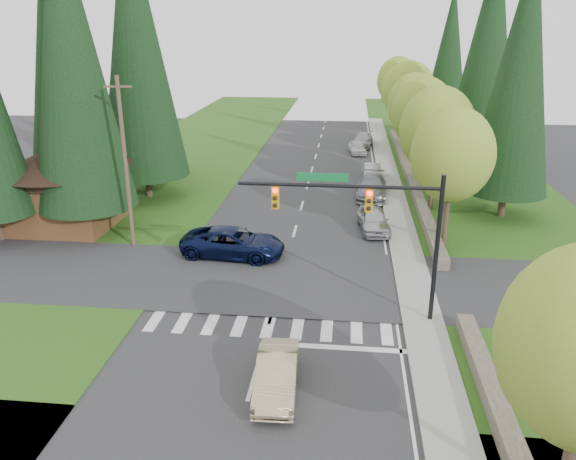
% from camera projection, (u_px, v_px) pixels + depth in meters
% --- Properties ---
extents(ground, '(120.00, 120.00, 0.00)m').
position_uv_depth(ground, '(257.00, 368.00, 21.91)').
color(ground, '#28282B').
rests_on(ground, ground).
extents(grass_east, '(14.00, 110.00, 0.06)m').
position_uv_depth(grass_east, '(486.00, 215.00, 39.25)').
color(grass_east, '#2B5015').
rests_on(grass_east, ground).
extents(grass_west, '(14.00, 110.00, 0.06)m').
position_uv_depth(grass_west, '(128.00, 204.00, 41.87)').
color(grass_west, '#2B5015').
rests_on(grass_west, ground).
extents(cross_street, '(120.00, 8.00, 0.10)m').
position_uv_depth(cross_street, '(281.00, 280.00, 29.37)').
color(cross_street, '#28282B').
rests_on(cross_street, ground).
extents(sidewalk_east, '(1.80, 80.00, 0.13)m').
position_uv_depth(sidewalk_east, '(395.00, 204.00, 41.72)').
color(sidewalk_east, gray).
rests_on(sidewalk_east, ground).
extents(curb_east, '(0.20, 80.00, 0.13)m').
position_uv_depth(curb_east, '(384.00, 203.00, 41.80)').
color(curb_east, gray).
rests_on(curb_east, ground).
extents(stone_wall_south, '(0.70, 14.00, 0.70)m').
position_uv_depth(stone_wall_south, '(504.00, 428.00, 18.12)').
color(stone_wall_south, '#4C4438').
rests_on(stone_wall_south, ground).
extents(stone_wall_north, '(0.70, 40.00, 0.70)m').
position_uv_depth(stone_wall_north, '(409.00, 174.00, 48.91)').
color(stone_wall_north, '#4C4438').
rests_on(stone_wall_north, ground).
extents(traffic_signal, '(8.70, 0.37, 6.80)m').
position_uv_depth(traffic_signal, '(372.00, 214.00, 23.94)').
color(traffic_signal, black).
rests_on(traffic_signal, ground).
extents(brown_building, '(8.40, 8.40, 5.40)m').
position_uv_depth(brown_building, '(64.00, 180.00, 36.33)').
color(brown_building, '#4C2D19').
rests_on(brown_building, ground).
extents(utility_pole, '(1.60, 0.24, 10.00)m').
position_uv_depth(utility_pole, '(125.00, 162.00, 32.29)').
color(utility_pole, '#473828').
rests_on(utility_pole, ground).
extents(decid_tree_0, '(4.80, 4.80, 8.37)m').
position_uv_depth(decid_tree_0, '(452.00, 155.00, 32.11)').
color(decid_tree_0, '#38281C').
rests_on(decid_tree_0, ground).
extents(decid_tree_1, '(5.20, 5.20, 8.80)m').
position_uv_depth(decid_tree_1, '(437.00, 130.00, 38.56)').
color(decid_tree_1, '#38281C').
rests_on(decid_tree_1, ground).
extents(decid_tree_2, '(5.00, 5.00, 8.82)m').
position_uv_depth(decid_tree_2, '(423.00, 113.00, 45.07)').
color(decid_tree_2, '#38281C').
rests_on(decid_tree_2, ground).
extents(decid_tree_3, '(5.00, 5.00, 8.55)m').
position_uv_depth(decid_tree_3, '(415.00, 104.00, 51.68)').
color(decid_tree_3, '#38281C').
rests_on(decid_tree_3, ground).
extents(decid_tree_4, '(5.40, 5.40, 9.18)m').
position_uv_depth(decid_tree_4, '(409.00, 91.00, 58.07)').
color(decid_tree_4, '#38281C').
rests_on(decid_tree_4, ground).
extents(decid_tree_5, '(4.80, 4.80, 8.30)m').
position_uv_depth(decid_tree_5, '(401.00, 89.00, 64.80)').
color(decid_tree_5, '#38281C').
rests_on(decid_tree_5, ground).
extents(decid_tree_6, '(5.20, 5.20, 8.86)m').
position_uv_depth(decid_tree_6, '(398.00, 81.00, 71.21)').
color(decid_tree_6, '#38281C').
rests_on(decid_tree_6, ground).
extents(conifer_w_a, '(6.12, 6.12, 19.80)m').
position_uv_depth(conifer_w_a, '(71.00, 58.00, 32.56)').
color(conifer_w_a, '#38281C').
rests_on(conifer_w_a, ground).
extents(conifer_w_b, '(5.44, 5.44, 17.80)m').
position_uv_depth(conifer_w_b, '(58.00, 70.00, 36.94)').
color(conifer_w_b, '#38281C').
rests_on(conifer_w_b, ground).
extents(conifer_w_c, '(6.46, 6.46, 20.80)m').
position_uv_depth(conifer_w_c, '(136.00, 44.00, 39.75)').
color(conifer_w_c, '#38281C').
rests_on(conifer_w_c, ground).
extents(conifer_w_e, '(5.78, 5.78, 18.80)m').
position_uv_depth(conifer_w_e, '(140.00, 54.00, 45.89)').
color(conifer_w_e, '#38281C').
rests_on(conifer_w_e, ground).
extents(conifer_e_a, '(5.44, 5.44, 17.80)m').
position_uv_depth(conifer_e_a, '(520.00, 71.00, 35.78)').
color(conifer_e_a, '#38281C').
rests_on(conifer_e_a, ground).
extents(conifer_e_b, '(6.12, 6.12, 19.80)m').
position_uv_depth(conifer_e_b, '(489.00, 47.00, 48.39)').
color(conifer_e_b, '#38281C').
rests_on(conifer_e_b, ground).
extents(conifer_e_c, '(5.10, 5.10, 16.80)m').
position_uv_depth(conifer_e_c, '(449.00, 56.00, 62.08)').
color(conifer_e_c, '#38281C').
rests_on(conifer_e_c, ground).
extents(sedan_champagne, '(1.67, 4.25, 1.38)m').
position_uv_depth(sedan_champagne, '(277.00, 374.00, 20.33)').
color(sedan_champagne, tan).
rests_on(sedan_champagne, ground).
extents(suv_navy, '(6.13, 3.25, 1.64)m').
position_uv_depth(suv_navy, '(233.00, 243.00, 32.20)').
color(suv_navy, black).
rests_on(suv_navy, ground).
extents(parked_car_a, '(2.27, 4.55, 1.49)m').
position_uv_depth(parked_car_a, '(374.00, 220.00, 36.21)').
color(parked_car_a, '#B1B2B6').
rests_on(parked_car_a, ground).
extents(parked_car_b, '(2.53, 5.58, 1.59)m').
position_uv_depth(parked_car_b, '(372.00, 187.00, 43.30)').
color(parked_car_b, gray).
rests_on(parked_car_b, ground).
extents(parked_car_c, '(1.45, 3.98, 1.31)m').
position_uv_depth(parked_car_c, '(372.00, 172.00, 48.20)').
color(parked_car_c, '#A5A5A9').
rests_on(parked_car_c, ground).
extents(parked_car_d, '(2.03, 4.07, 1.33)m').
position_uv_depth(parked_car_d, '(357.00, 147.00, 57.86)').
color(parked_car_d, silver).
rests_on(parked_car_d, ground).
extents(parked_car_e, '(2.51, 4.98, 1.39)m').
position_uv_depth(parked_car_e, '(363.00, 140.00, 61.31)').
color(parked_car_e, '#9C9CA0').
rests_on(parked_car_e, ground).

